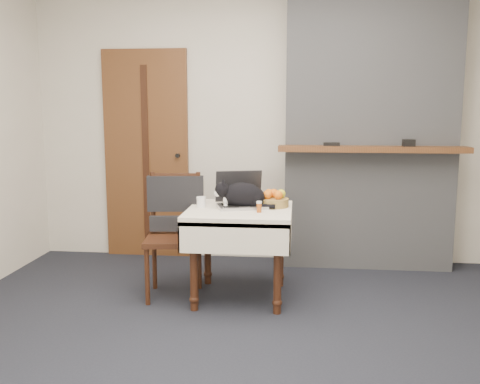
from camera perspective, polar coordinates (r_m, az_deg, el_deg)
The scene contains 12 objects.
ground at distance 3.41m, azimuth 1.28°, elevation -16.24°, with size 4.50×4.50×0.00m, color black.
room_shell at distance 3.56m, azimuth 2.04°, elevation 13.99°, with size 4.52×4.01×2.61m.
door at distance 5.27m, azimuth -9.94°, elevation 3.94°, with size 0.82×0.10×2.00m.
chimney at distance 4.96m, azimuth 13.68°, elevation 6.95°, with size 1.62×0.48×2.60m.
side_table at distance 4.05m, azimuth -0.03°, elevation -3.34°, with size 0.78×0.78×0.70m.
laptop at distance 4.11m, azimuth 0.07°, elevation -0.62°, with size 0.43×0.40×0.27m.
cat at distance 4.04m, azimuth 0.37°, elevation -0.37°, with size 0.47×0.23×0.22m.
cream_jar at distance 4.09m, azimuth -4.16°, elevation -1.08°, with size 0.07×0.07×0.08m, color white.
pill_bottle at distance 3.88m, azimuth 2.05°, elevation -1.57°, with size 0.04×0.04×0.08m.
fruit_basket at distance 4.11m, azimuth 3.61°, elevation -0.84°, with size 0.23×0.23×0.13m.
desk_clutter at distance 4.08m, azimuth 3.07°, elevation -1.58°, with size 0.16×0.02×0.01m, color black.
chair at distance 4.20m, azimuth -6.97°, elevation -2.68°, with size 0.48×0.47×0.95m.
Camera 1 is at (0.26, -3.07, 1.46)m, focal length 40.00 mm.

